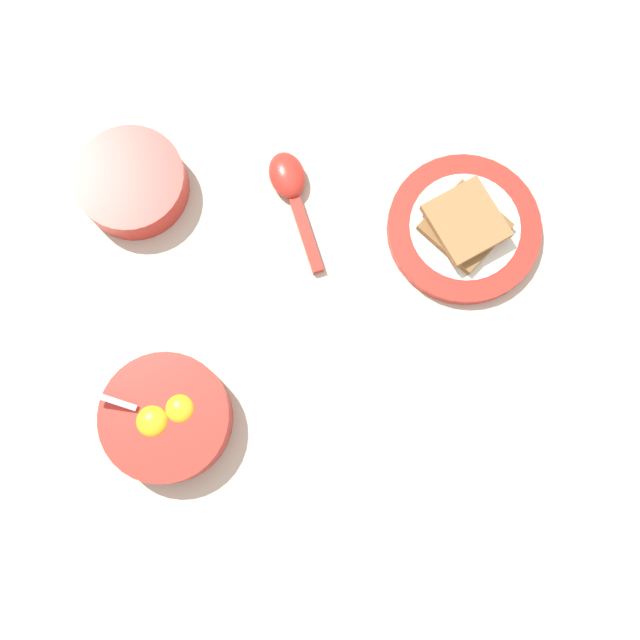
{
  "coord_description": "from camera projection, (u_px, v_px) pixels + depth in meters",
  "views": [
    {
      "loc": [
        0.03,
        0.23,
        0.9
      ],
      "look_at": [
        0.0,
        0.07,
        0.02
      ],
      "focal_mm": 42.0,
      "sensor_mm": 36.0,
      "label": 1
    }
  ],
  "objects": [
    {
      "name": "ground_plane",
      "position": [
        312.0,
        268.0,
        0.92
      ],
      "size": [
        3.0,
        3.0,
        0.0
      ],
      "primitive_type": "plane",
      "color": "beige"
    },
    {
      "name": "soup_spoon",
      "position": [
        291.0,
        186.0,
        0.93
      ],
      "size": [
        0.05,
        0.16,
        0.03
      ],
      "color": "red",
      "rests_on": "ground_plane"
    },
    {
      "name": "toast_plate",
      "position": [
        464.0,
        229.0,
        0.92
      ],
      "size": [
        0.19,
        0.19,
        0.02
      ],
      "color": "red",
      "rests_on": "ground_plane"
    },
    {
      "name": "toast_sandwich",
      "position": [
        466.0,
        224.0,
        0.9
      ],
      "size": [
        0.12,
        0.12,
        0.02
      ],
      "color": "brown",
      "rests_on": "toast_plate"
    },
    {
      "name": "egg_bowl",
      "position": [
        166.0,
        418.0,
        0.86
      ],
      "size": [
        0.15,
        0.15,
        0.07
      ],
      "color": "red",
      "rests_on": "ground_plane"
    },
    {
      "name": "congee_bowl",
      "position": [
        132.0,
        182.0,
        0.92
      ],
      "size": [
        0.13,
        0.13,
        0.04
      ],
      "color": "red",
      "rests_on": "ground_plane"
    }
  ]
}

